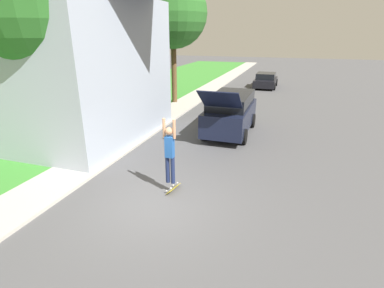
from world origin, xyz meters
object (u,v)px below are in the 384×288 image
lawn_tree_near (35,3)px  skateboard (173,188)px  lawn_tree_far (173,13)px  suv_parked (231,112)px  skateboarder (170,151)px  car_down_street (266,80)px

lawn_tree_near → skateboard: 8.08m
lawn_tree_far → suv_parked: bearing=-47.0°
lawn_tree_far → skateboarder: 13.64m
lawn_tree_near → lawn_tree_far: 10.55m
lawn_tree_near → skateboarder: size_ratio=3.88×
car_down_street → skateboarder: skateboarder is taller
suv_parked → car_down_street: 14.42m
suv_parked → skateboard: (-0.48, -6.38, -0.97)m
suv_parked → skateboarder: size_ratio=2.50×
car_down_street → skateboard: car_down_street is taller
skateboarder → skateboard: size_ratio=2.69×
lawn_tree_near → skateboard: bearing=-14.1°
lawn_tree_far → suv_parked: 9.01m
lawn_tree_near → skateboard: (5.64, -1.42, -5.61)m
lawn_tree_far → lawn_tree_near: bearing=-95.2°
car_down_street → skateboarder: 20.89m
lawn_tree_near → suv_parked: bearing=39.0°
lawn_tree_far → skateboarder: (4.64, -12.00, -4.52)m
skateboard → lawn_tree_near: bearing=165.9°
suv_parked → lawn_tree_near: bearing=-141.0°
skateboard → lawn_tree_far: bearing=111.5°
lawn_tree_near → skateboarder: 7.21m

